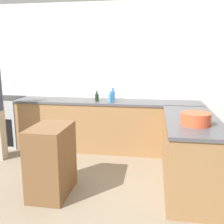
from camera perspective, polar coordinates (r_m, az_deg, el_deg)
The scene contains 10 objects.
ground_plane at distance 3.27m, azimuth -7.48°, elevation -19.80°, with size 14.00×14.00×0.00m, color gray.
wall_back at distance 5.04m, azimuth -0.35°, elevation 7.79°, with size 8.00×0.06×2.70m.
counter_back at distance 4.86m, azimuth -1.00°, elevation -2.95°, with size 3.36×0.64×0.93m.
counter_peninsula at distance 3.69m, azimuth 16.60°, elevation -8.35°, with size 0.69×1.78×0.93m.
range_oven at distance 5.58m, azimuth -22.00°, elevation -1.84°, with size 0.69×0.62×0.94m.
island_table at distance 3.42m, azimuth -13.05°, elevation -10.21°, with size 0.44×0.68×0.89m.
mixing_bowl at distance 3.21m, azimuth 17.72°, elevation -1.43°, with size 0.35×0.35×0.15m.
dish_soap_bottle at distance 4.57m, azimuth -0.35°, elevation 3.07°, with size 0.07×0.07×0.20m.
wine_bottle_dark at distance 4.71m, azimuth -3.33°, elevation 3.24°, with size 0.07×0.07×0.18m.
water_bottle_blue at distance 4.86m, azimuth 0.18°, elevation 3.69°, with size 0.07×0.07×0.22m.
Camera 1 is at (0.84, -2.65, 1.72)m, focal length 42.00 mm.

